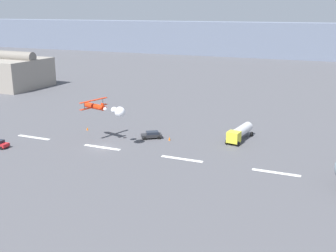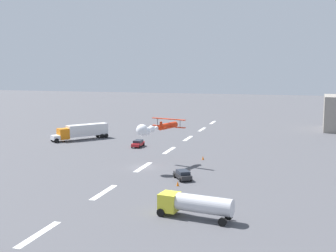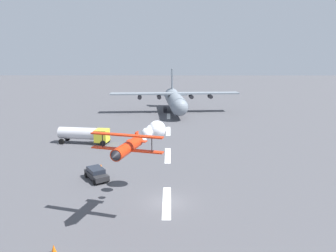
# 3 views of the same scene
# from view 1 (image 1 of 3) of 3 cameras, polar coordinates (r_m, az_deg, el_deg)

# --- Properties ---
(ground_plane) EXTENTS (440.00, 440.00, 0.00)m
(ground_plane) POSITION_cam_1_polar(r_m,az_deg,el_deg) (82.59, -9.09, -2.93)
(ground_plane) COLOR #4C4C51
(ground_plane) RESTS_ON ground
(runway_stripe_3) EXTENTS (8.00, 0.90, 0.01)m
(runway_stripe_3) POSITION_cam_1_polar(r_m,az_deg,el_deg) (92.30, -18.05, -1.50)
(runway_stripe_3) COLOR white
(runway_stripe_3) RESTS_ON ground
(runway_stripe_4) EXTENTS (8.00, 0.90, 0.01)m
(runway_stripe_4) POSITION_cam_1_polar(r_m,az_deg,el_deg) (82.59, -9.09, -2.92)
(runway_stripe_4) COLOR white
(runway_stripe_4) RESTS_ON ground
(runway_stripe_5) EXTENTS (8.00, 0.90, 0.01)m
(runway_stripe_5) POSITION_cam_1_polar(r_m,az_deg,el_deg) (75.44, 1.93, -4.56)
(runway_stripe_5) COLOR white
(runway_stripe_5) RESTS_ON ground
(runway_stripe_6) EXTENTS (8.00, 0.90, 0.01)m
(runway_stripe_6) POSITION_cam_1_polar(r_m,az_deg,el_deg) (71.63, 14.72, -6.25)
(runway_stripe_6) COLOR white
(runway_stripe_6) RESTS_ON ground
(mountain_ridge_distant) EXTENTS (396.00, 16.00, 19.15)m
(mountain_ridge_distant) POSITION_cam_1_polar(r_m,az_deg,el_deg) (242.08, 13.03, 11.53)
(mountain_ridge_distant) COLOR slate
(mountain_ridge_distant) RESTS_ON ground
(stunt_biplane_red) EXTENTS (11.58, 7.00, 2.25)m
(stunt_biplane_red) POSITION_cam_1_polar(r_m,az_deg,el_deg) (82.05, -8.05, 2.27)
(stunt_biplane_red) COLOR red
(fuel_tanker_truck) EXTENTS (3.98, 9.33, 2.90)m
(fuel_tanker_truck) POSITION_cam_1_polar(r_m,az_deg,el_deg) (86.65, 9.90, -0.85)
(fuel_tanker_truck) COLOR yellow
(fuel_tanker_truck) RESTS_ON ground
(airport_staff_sedan) EXTENTS (4.50, 3.83, 1.52)m
(airport_staff_sedan) POSITION_cam_1_polar(r_m,az_deg,el_deg) (86.91, -2.28, -1.21)
(airport_staff_sedan) COLOR #262628
(airport_staff_sedan) RESTS_ON ground
(hangar_building) EXTENTS (16.36, 21.22, 12.54)m
(hangar_building) POSITION_cam_1_polar(r_m,az_deg,el_deg) (151.72, -20.07, 6.94)
(hangar_building) COLOR gray
(hangar_building) RESTS_ON ground
(traffic_cone_near) EXTENTS (0.44, 0.44, 0.75)m
(traffic_cone_near) POSITION_cam_1_polar(r_m,az_deg,el_deg) (94.61, -11.08, -0.35)
(traffic_cone_near) COLOR orange
(traffic_cone_near) RESTS_ON ground
(traffic_cone_far) EXTENTS (0.44, 0.44, 0.75)m
(traffic_cone_far) POSITION_cam_1_polar(r_m,az_deg,el_deg) (85.72, 0.20, -1.75)
(traffic_cone_far) COLOR orange
(traffic_cone_far) RESTS_ON ground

